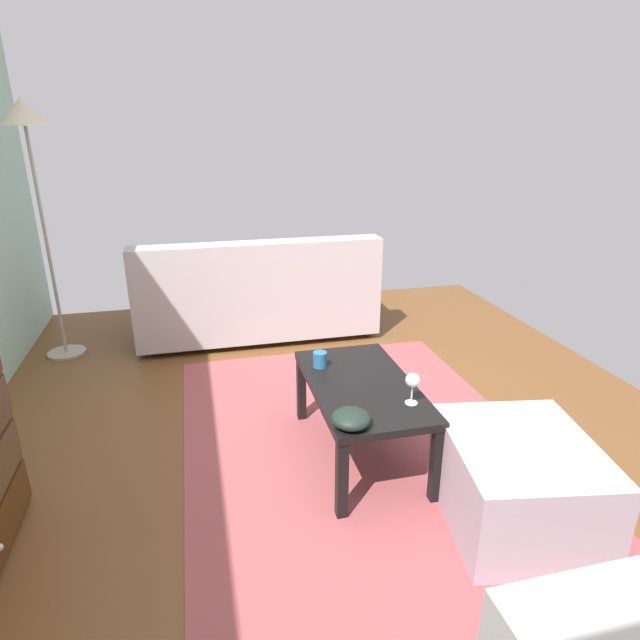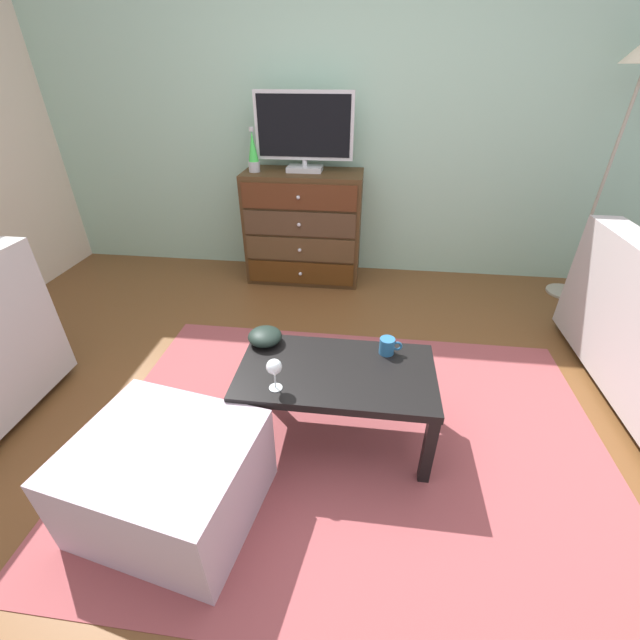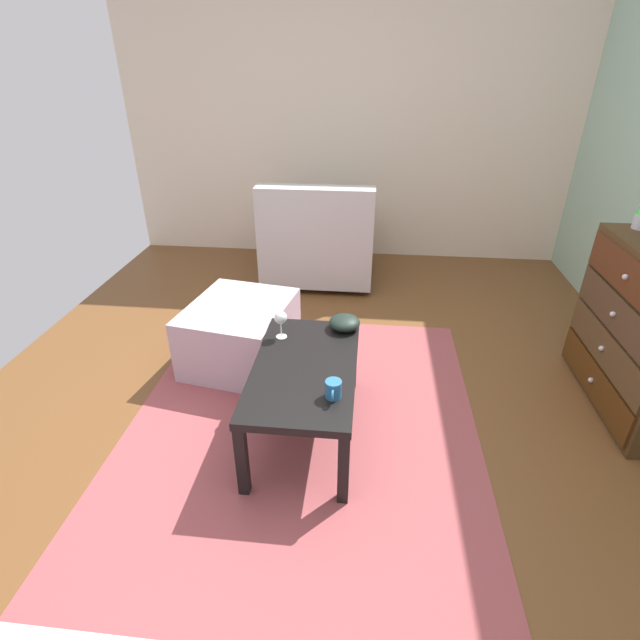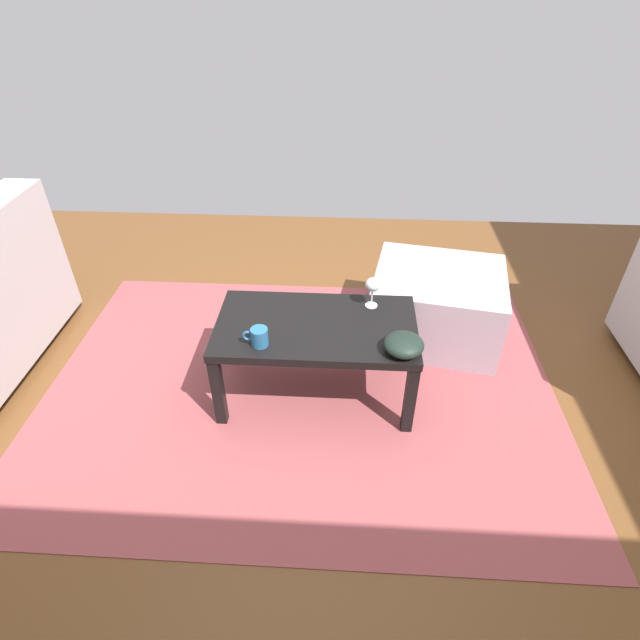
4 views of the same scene
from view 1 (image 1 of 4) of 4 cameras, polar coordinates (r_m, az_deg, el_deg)
name	(u,v)px [view 1 (image 1 of 4)]	position (r m, az deg, el deg)	size (l,w,h in m)	color
ground_plane	(334,475)	(2.84, 1.51, -16.43)	(5.81, 4.46, 0.05)	brown
area_rug	(359,444)	(3.03, 4.25, -13.21)	(2.60, 1.90, 0.01)	#964649
coffee_table	(361,392)	(2.76, 4.49, -7.79)	(0.94, 0.52, 0.43)	black
wine_glass	(413,381)	(2.52, 9.98, -6.54)	(0.07, 0.07, 0.16)	silver
mug	(320,359)	(2.88, -0.03, -4.25)	(0.11, 0.08, 0.08)	#286295
bowl_decorative	(351,419)	(2.35, 3.39, -10.58)	(0.18, 0.18, 0.08)	black
couch_large	(257,296)	(4.43, -6.84, 2.64)	(0.85, 1.92, 0.84)	#332319
ottoman	(518,482)	(2.57, 20.57, -16.07)	(0.70, 0.60, 0.41)	#B4A0B1
standing_lamp	(28,139)	(4.24, -29.04, 16.76)	(0.32, 0.32, 1.85)	#A59E8C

